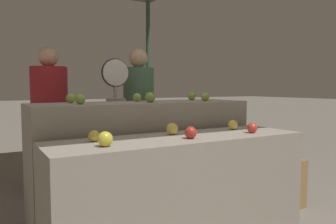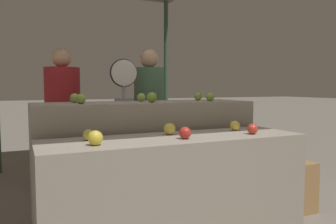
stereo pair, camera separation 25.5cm
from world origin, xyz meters
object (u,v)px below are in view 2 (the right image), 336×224
at_px(person_vendor_at_scale, 149,109).
at_px(wooden_crate_side, 281,185).
at_px(produce_scale, 124,98).
at_px(person_customer_left, 63,111).

distance_m(person_vendor_at_scale, wooden_crate_side, 1.62).
bearing_deg(wooden_crate_side, produce_scale, 147.30).
bearing_deg(wooden_crate_side, person_customer_left, 143.11).
height_order(produce_scale, person_vendor_at_scale, person_vendor_at_scale).
xyz_separation_m(person_customer_left, wooden_crate_side, (1.86, -1.40, -0.68)).
height_order(person_vendor_at_scale, wooden_crate_side, person_vendor_at_scale).
relative_size(produce_scale, person_vendor_at_scale, 0.91).
distance_m(person_vendor_at_scale, person_customer_left, 0.96).
distance_m(produce_scale, wooden_crate_side, 1.78).
height_order(person_customer_left, wooden_crate_side, person_customer_left).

